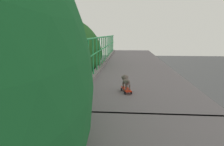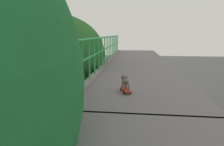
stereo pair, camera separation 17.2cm
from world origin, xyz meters
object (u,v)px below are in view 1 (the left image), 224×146
Objects in this scene: city_bus at (56,76)px; small_dog at (126,80)px; car_yellow_cab_fifth at (52,126)px; toy_skateboard at (126,89)px.

small_dog is at bearing -64.54° from city_bus.
car_yellow_cab_fifth is at bearing -71.59° from city_bus.
city_bus is at bearing 115.46° from small_dog.
city_bus is at bearing 115.44° from toy_skateboard.
toy_skateboard is 0.21m from small_dog.
small_dog reaches higher than city_bus.
small_dog is (-0.01, 0.04, 0.20)m from toy_skateboard.
city_bus is 19.94m from small_dog.
car_yellow_cab_fifth is 8.26× the size of toy_skateboard.
toy_skateboard reaches higher than city_bus.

